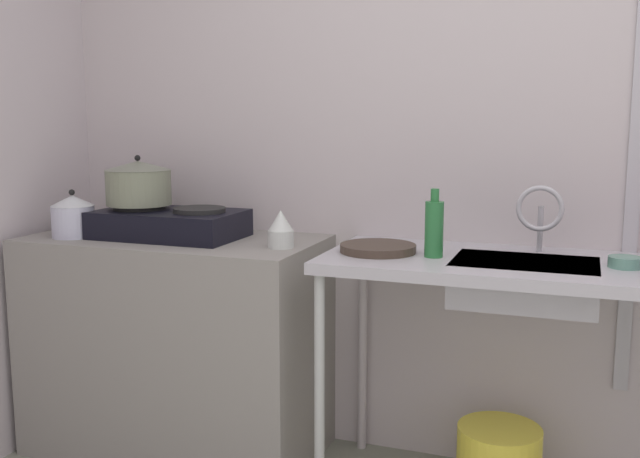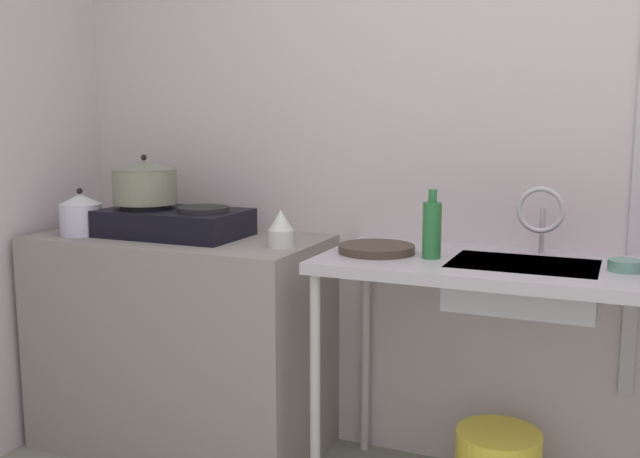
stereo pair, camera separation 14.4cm
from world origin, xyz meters
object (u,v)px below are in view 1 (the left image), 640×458
at_px(percolator, 281,229).
at_px(small_bowl_on_drainboard, 625,262).
at_px(pot_beside_stove, 73,216).
at_px(faucet, 540,211).
at_px(pot_on_left_burner, 138,183).
at_px(bottle_by_sink, 434,228).
at_px(stove, 169,223).
at_px(frying_pan, 378,248).
at_px(sink_basin, 524,282).

xyz_separation_m(percolator, small_bowl_on_drainboard, (1.18, 0.05, -0.05)).
distance_m(pot_beside_stove, faucet, 1.80).
distance_m(pot_on_left_burner, bottle_by_sink, 1.22).
bearing_deg(percolator, stove, 173.39).
bearing_deg(small_bowl_on_drainboard, bottle_by_sink, -176.88).
xyz_separation_m(pot_beside_stove, frying_pan, (1.24, 0.10, -0.07)).
bearing_deg(bottle_by_sink, faucet, 25.67).
bearing_deg(frying_pan, small_bowl_on_drainboard, 0.99).
distance_m(faucet, small_bowl_on_drainboard, 0.33).
relative_size(faucet, bottle_by_sink, 1.04).
xyz_separation_m(pot_beside_stove, small_bowl_on_drainboard, (2.06, 0.12, -0.07)).
height_order(stove, small_bowl_on_drainboard, stove).
xyz_separation_m(small_bowl_on_drainboard, bottle_by_sink, (-0.61, -0.03, 0.08)).
bearing_deg(small_bowl_on_drainboard, frying_pan, -179.01).
relative_size(stove, pot_beside_stove, 2.99).
height_order(pot_on_left_burner, faucet, pot_on_left_burner).
bearing_deg(pot_on_left_burner, sink_basin, -0.42).
bearing_deg(faucet, pot_beside_stove, -172.14).
xyz_separation_m(faucet, bottle_by_sink, (-0.34, -0.16, -0.05)).
bearing_deg(faucet, pot_on_left_burner, -175.58).
bearing_deg(faucet, sink_basin, -104.29).
bearing_deg(faucet, frying_pan, -165.23).
xyz_separation_m(pot_beside_stove, bottle_by_sink, (1.45, 0.08, 0.02)).
xyz_separation_m(percolator, sink_basin, (0.87, 0.05, -0.14)).
height_order(percolator, sink_basin, percolator).
bearing_deg(percolator, sink_basin, 3.16).
distance_m(pot_beside_stove, bottle_by_sink, 1.45).
distance_m(pot_beside_stove, frying_pan, 1.25).
relative_size(pot_beside_stove, percolator, 1.38).
relative_size(pot_beside_stove, frying_pan, 0.71).
distance_m(stove, faucet, 1.42).
relative_size(stove, small_bowl_on_drainboard, 5.56).
distance_m(stove, bottle_by_sink, 1.08).
bearing_deg(frying_pan, pot_beside_stove, -175.24).
xyz_separation_m(sink_basin, small_bowl_on_drainboard, (0.31, 0.00, 0.09)).
bearing_deg(stove, percolator, -6.61).
bearing_deg(percolator, pot_on_left_burner, 174.79).
bearing_deg(bottle_by_sink, frying_pan, 174.62).
height_order(pot_beside_stove, small_bowl_on_drainboard, pot_beside_stove).
bearing_deg(bottle_by_sink, pot_beside_stove, -176.67).
bearing_deg(pot_beside_stove, frying_pan, 4.76).
distance_m(sink_basin, faucet, 0.27).
distance_m(stove, frying_pan, 0.88).
relative_size(pot_beside_stove, bottle_by_sink, 0.81).
relative_size(percolator, frying_pan, 0.51).
height_order(sink_basin, bottle_by_sink, bottle_by_sink).
bearing_deg(pot_beside_stove, pot_on_left_burner, 28.88).
relative_size(stove, bottle_by_sink, 2.43).
relative_size(pot_on_left_burner, sink_basin, 0.56).
bearing_deg(frying_pan, percolator, -174.28).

